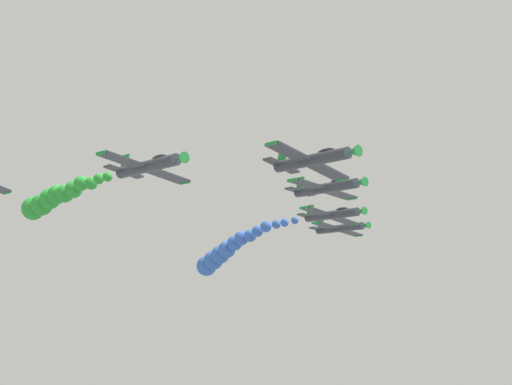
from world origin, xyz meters
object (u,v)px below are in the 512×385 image
object	(u,v)px
airplane_lead	(313,160)
airplane_left_outer	(333,215)
airplane_right_inner	(149,166)
airplane_left_inner	(327,188)
airplane_trailing	(341,228)

from	to	relation	value
airplane_lead	airplane_left_outer	xyz separation A→B (m)	(-25.56, -21.88, -0.89)
airplane_lead	airplane_right_inner	bearing A→B (deg)	-42.05
airplane_left_inner	airplane_trailing	world-z (taller)	airplane_left_inner
airplane_lead	airplane_trailing	size ratio (longest dim) A/B	1.00
airplane_lead	airplane_right_inner	world-z (taller)	airplane_lead
airplane_right_inner	airplane_left_outer	distance (m)	38.50
airplane_left_outer	airplane_trailing	size ratio (longest dim) A/B	1.00
airplane_right_inner	airplane_trailing	bearing A→B (deg)	-155.93
airplane_lead	airplane_trailing	bearing A→B (deg)	-139.85
airplane_left_inner	airplane_trailing	size ratio (longest dim) A/B	1.00
airplane_trailing	airplane_left_inner	bearing A→B (deg)	40.52
airplane_left_outer	airplane_lead	bearing A→B (deg)	40.56
airplane_lead	airplane_left_outer	size ratio (longest dim) A/B	1.00
airplane_left_inner	airplane_right_inner	xyz separation A→B (m)	(23.37, 0.15, -0.44)
airplane_left_inner	airplane_left_outer	size ratio (longest dim) A/B	1.00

